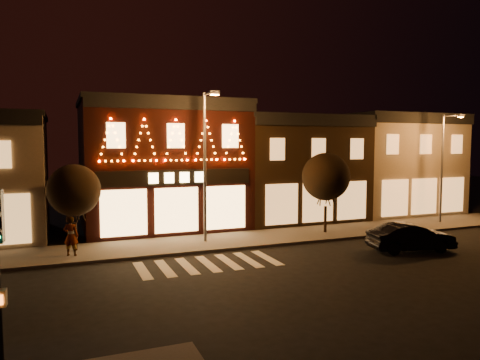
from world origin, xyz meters
TOP-DOWN VIEW (x-y plane):
  - ground at (0.00, 0.00)m, footprint 120.00×120.00m
  - sidewalk_far at (2.00, 8.00)m, footprint 44.00×4.00m
  - building_pulp at (0.00, 13.98)m, footprint 10.20×8.34m
  - building_right_a at (9.50, 13.99)m, footprint 9.20×8.28m
  - building_right_b at (18.50, 13.99)m, footprint 9.20×8.28m
  - streetlamp_mid at (1.16, 7.86)m, footprint 0.51×1.86m
  - streetlamp_right at (18.07, 7.77)m, footprint 0.47×1.68m
  - tree_left at (-5.61, 8.46)m, footprint 2.62×2.62m
  - tree_right at (8.74, 7.85)m, footprint 2.90×2.90m
  - dark_sedan at (10.51, 2.51)m, footprint 4.59×2.32m
  - pedestrian at (-5.83, 7.36)m, footprint 0.82×0.68m

SIDE VIEW (x-z plane):
  - ground at x=0.00m, z-range 0.00..0.00m
  - sidewalk_far at x=2.00m, z-range 0.00..0.15m
  - dark_sedan at x=10.51m, z-range 0.00..1.44m
  - pedestrian at x=-5.83m, z-range 0.15..2.07m
  - tree_left at x=-5.61m, z-range 1.02..5.40m
  - tree_right at x=8.74m, z-range 1.12..5.97m
  - building_right_a at x=9.50m, z-range 0.01..7.51m
  - building_right_b at x=18.50m, z-range 0.01..7.81m
  - building_pulp at x=0.00m, z-range 0.01..8.31m
  - streetlamp_right at x=18.07m, z-range 0.79..8.14m
  - streetlamp_mid at x=1.16m, z-range 0.86..9.00m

